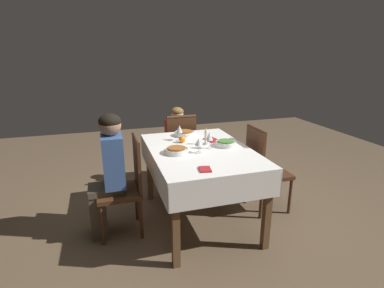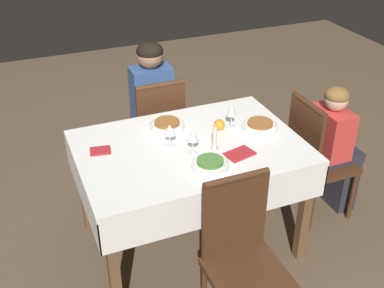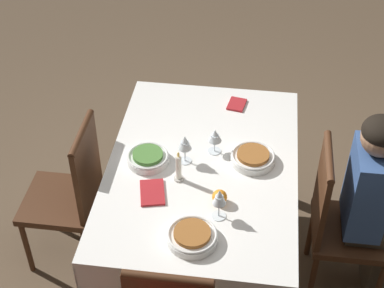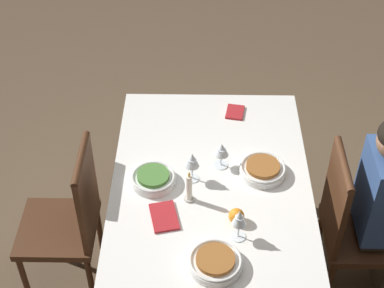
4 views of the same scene
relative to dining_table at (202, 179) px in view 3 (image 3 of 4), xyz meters
name	(u,v)px [view 3 (image 3 of 4)]	position (x,y,z in m)	size (l,w,h in m)	color
ground_plane	(201,262)	(0.00, 0.00, -0.68)	(8.00, 8.00, 0.00)	brown
dining_table	(202,179)	(0.00, 0.00, 0.00)	(1.36, 0.95, 0.77)	white
chair_south	(338,218)	(-0.02, -0.71, -0.17)	(0.39, 0.40, 0.93)	#472816
chair_north	(71,191)	(-0.01, 0.71, -0.17)	(0.39, 0.40, 0.93)	#472816
person_adult_denim	(375,200)	(-0.02, -0.86, -0.02)	(0.30, 0.34, 1.16)	#4C4233
bowl_south	(253,157)	(0.06, -0.25, 0.12)	(0.22, 0.22, 0.06)	white
wine_glass_south	(215,136)	(0.11, -0.05, 0.20)	(0.07, 0.07, 0.14)	white
bowl_west	(192,236)	(-0.49, -0.01, 0.12)	(0.23, 0.23, 0.06)	white
wine_glass_west	(219,198)	(-0.33, -0.11, 0.21)	(0.07, 0.07, 0.16)	white
bowl_north	(148,158)	(-0.01, 0.27, 0.12)	(0.21, 0.21, 0.06)	white
wine_glass_north	(185,143)	(0.02, 0.09, 0.21)	(0.07, 0.07, 0.16)	white
candle_centerpiece	(179,169)	(-0.12, 0.10, 0.16)	(0.05, 0.05, 0.17)	beige
orange_fruit	(220,197)	(-0.25, -0.11, 0.13)	(0.07, 0.07, 0.07)	orange
napkin_red_folded	(152,192)	(-0.23, 0.21, 0.10)	(0.19, 0.15, 0.01)	#AD2328
napkin_spare_side	(237,104)	(0.52, -0.13, 0.10)	(0.13, 0.11, 0.01)	#AD2328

